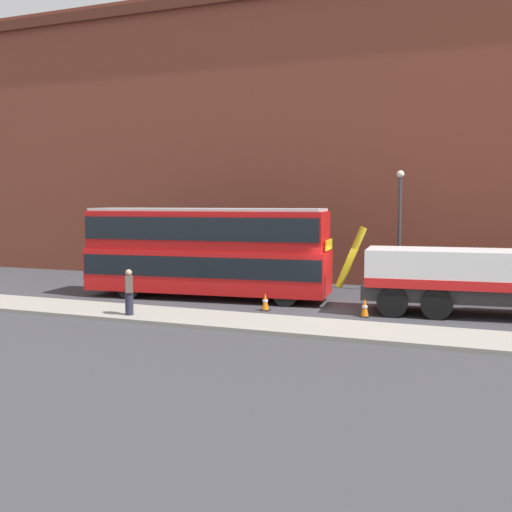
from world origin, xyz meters
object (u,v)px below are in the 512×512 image
(traffic_cone_near_bus, at_px, (265,302))
(double_decker_bus, at_px, (206,249))
(traffic_cone_midway, at_px, (365,308))
(recovery_tow_truck, at_px, (497,271))
(pedestrian_onlooker, at_px, (129,293))
(street_lamp, at_px, (400,220))

(traffic_cone_near_bus, bearing_deg, double_decker_bus, 152.03)
(double_decker_bus, height_order, traffic_cone_midway, double_decker_bus)
(recovery_tow_truck, relative_size, traffic_cone_midway, 14.21)
(pedestrian_onlooker, relative_size, traffic_cone_midway, 2.38)
(traffic_cone_near_bus, relative_size, traffic_cone_midway, 1.00)
(recovery_tow_truck, height_order, street_lamp, street_lamp)
(pedestrian_onlooker, bearing_deg, traffic_cone_midway, -13.65)
(recovery_tow_truck, bearing_deg, street_lamp, 125.27)
(traffic_cone_midway, bearing_deg, recovery_tow_truck, 21.00)
(recovery_tow_truck, distance_m, pedestrian_onlooker, 13.84)
(recovery_tow_truck, relative_size, traffic_cone_near_bus, 14.21)
(pedestrian_onlooker, bearing_deg, street_lamp, 13.69)
(traffic_cone_midway, bearing_deg, traffic_cone_near_bus, -178.03)
(recovery_tow_truck, bearing_deg, traffic_cone_near_bus, -173.10)
(recovery_tow_truck, distance_m, traffic_cone_midway, 5.17)
(street_lamp, bearing_deg, traffic_cone_near_bus, -121.36)
(street_lamp, bearing_deg, pedestrian_onlooker, -128.73)
(double_decker_bus, distance_m, pedestrian_onlooker, 5.50)
(double_decker_bus, bearing_deg, traffic_cone_midway, -18.65)
(double_decker_bus, relative_size, street_lamp, 1.92)
(double_decker_bus, distance_m, traffic_cone_near_bus, 4.41)
(recovery_tow_truck, bearing_deg, double_decker_bus, 174.58)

